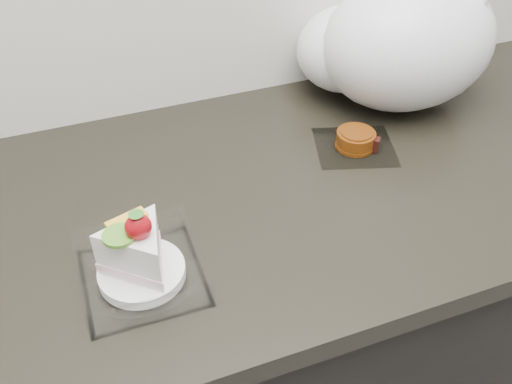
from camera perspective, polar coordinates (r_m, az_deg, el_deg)
name	(u,v)px	position (r m, az deg, el deg)	size (l,w,h in m)	color
counter	(235,352)	(1.29, -2.10, -15.72)	(2.04, 0.64, 0.90)	black
cake_tray	(140,261)	(0.81, -11.54, -6.82)	(0.17, 0.17, 0.13)	white
mooncake_wrap	(356,141)	(1.07, 9.98, 5.05)	(0.18, 0.17, 0.03)	white
plastic_bag	(396,42)	(1.17, 13.82, 14.32)	(0.44, 0.39, 0.32)	white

